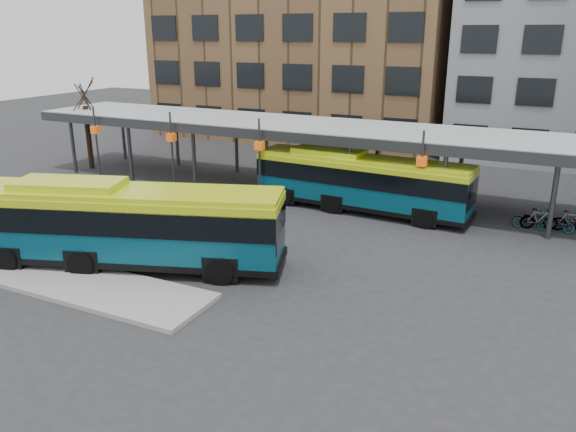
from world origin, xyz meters
name	(u,v)px	position (x,y,z in m)	size (l,w,h in m)	color
ground	(210,275)	(0.00, 0.00, 0.00)	(120.00, 120.00, 0.00)	#28282B
boarding_island	(51,276)	(-5.50, -3.00, 0.09)	(14.00, 3.00, 0.18)	gray
canopy	(330,130)	(-0.06, 12.87, 3.91)	(40.00, 6.53, 4.80)	#999B9E
tree	(88,134)	(-18.00, 12.00, 2.43)	(1.64, 1.64, 5.60)	black
building_brick	(309,12)	(-10.00, 32.00, 11.00)	(26.00, 14.00, 22.00)	brown
bus_front	(122,223)	(-3.74, -0.68, 1.87)	(13.24, 6.81, 3.60)	#073F53
bus_rear	(360,180)	(2.54, 10.84, 1.68)	(11.83, 3.17, 3.23)	#073F53
bike_rack	(576,223)	(13.16, 11.95, 0.48)	(6.06, 1.42, 1.05)	slate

